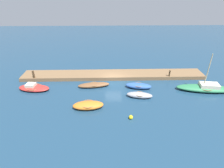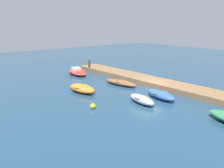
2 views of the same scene
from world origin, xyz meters
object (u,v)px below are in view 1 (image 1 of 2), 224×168
marker_buoy (131,117)px  sailboat_green (205,88)px  motorboat_red (34,88)px  mooring_post_west (170,73)px  rowboat_orange (88,105)px  rowboat_blue (138,86)px  dinghy_grey (140,95)px  mooring_post_mid_west (33,74)px  rowboat_brown (94,85)px

marker_buoy → sailboat_green: bearing=-152.7°
motorboat_red → mooring_post_west: 19.18m
rowboat_orange → marker_buoy: bearing=153.0°
sailboat_green → mooring_post_west: sailboat_green is taller
rowboat_orange → marker_buoy: size_ratio=8.23×
rowboat_orange → mooring_post_west: mooring_post_west is taller
rowboat_blue → dinghy_grey: size_ratio=1.10×
sailboat_green → mooring_post_mid_west: size_ratio=6.92×
dinghy_grey → mooring_post_mid_west: 15.38m
rowboat_orange → rowboat_blue: 7.75m
sailboat_green → marker_buoy: (10.50, 5.41, -0.24)m
rowboat_blue → mooring_post_mid_west: mooring_post_mid_west is taller
rowboat_blue → mooring_post_mid_west: 15.07m
rowboat_blue → mooring_post_west: bearing=-142.8°
dinghy_grey → marker_buoy: (1.56, 4.07, -0.12)m
sailboat_green → marker_buoy: 11.81m
sailboat_green → mooring_post_mid_west: (23.56, -3.37, 0.63)m
mooring_post_west → marker_buoy: 11.08m
rowboat_orange → motorboat_red: (7.67, -4.26, -0.06)m
mooring_post_west → marker_buoy: bearing=52.6°
rowboat_orange → sailboat_green: bearing=-170.9°
mooring_post_mid_west → marker_buoy: bearing=146.1°
rowboat_brown → marker_buoy: size_ratio=10.24×
motorboat_red → marker_buoy: 13.80m
rowboat_brown → rowboat_blue: bearing=168.0°
rowboat_blue → marker_buoy: rowboat_blue is taller
rowboat_brown → rowboat_orange: bearing=79.3°
motorboat_red → sailboat_green: (-22.79, 0.85, 0.12)m
rowboat_blue → marker_buoy: bearing=85.2°
mooring_post_mid_west → rowboat_blue: bearing=170.7°
mooring_post_mid_west → sailboat_green: bearing=171.9°
motorboat_red → rowboat_blue: 14.09m
mooring_post_west → dinghy_grey: bearing=42.5°
rowboat_orange → mooring_post_mid_west: bearing=-42.3°
rowboat_brown → mooring_post_west: size_ratio=4.65×
motorboat_red → sailboat_green: bearing=-173.2°
rowboat_orange → mooring_post_mid_west: (8.44, -6.77, 0.69)m
rowboat_orange → motorboat_red: bearing=-32.6°
motorboat_red → mooring_post_mid_west: mooring_post_mid_west is taller
dinghy_grey → mooring_post_west: bearing=-127.0°
motorboat_red → mooring_post_west: size_ratio=4.64×
motorboat_red → marker_buoy: bearing=161.9°
sailboat_green → marker_buoy: bearing=35.1°
dinghy_grey → mooring_post_west: (-5.14, -4.71, 0.68)m
rowboat_blue → marker_buoy: (1.79, 6.35, -0.15)m
mooring_post_mid_west → rowboat_orange: bearing=141.2°
rowboat_orange → motorboat_red: 8.77m
dinghy_grey → sailboat_green: sailboat_green is taller
rowboat_blue → mooring_post_mid_west: (14.86, -2.43, 0.72)m
rowboat_brown → motorboat_red: bearing=-2.7°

